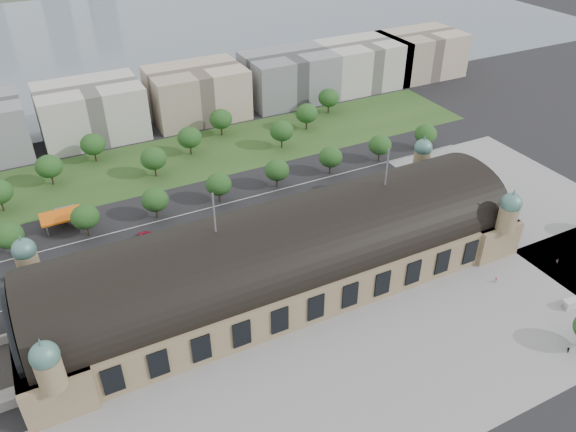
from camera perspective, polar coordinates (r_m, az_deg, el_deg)
name	(u,v)px	position (r m, az deg, el deg)	size (l,w,h in m)	color
ground	(283,283)	(172.94, -0.52, -6.81)	(900.00, 900.00, 0.00)	black
station	(283,256)	(166.49, -0.54, -4.11)	(150.00, 48.40, 44.30)	#8A7755
plaza_south	(395,371)	(150.66, 10.84, -15.23)	(190.00, 48.00, 0.12)	gray
plaza_east	(528,202)	(229.35, 23.16, 1.31)	(56.00, 100.00, 0.12)	gray
road_slab	(181,236)	(195.96, -10.78, -2.01)	(260.00, 26.00, 0.10)	black
grass_belt	(152,165)	(242.98, -13.67, 5.03)	(300.00, 45.00, 0.10)	#29491D
petrol_station	(64,215)	(213.44, -21.79, 0.13)	(14.00, 13.00, 5.05)	#D85A0C
lake	(93,37)	(435.04, -19.20, 16.77)	(700.00, 320.00, 0.08)	slate
office_3	(91,111)	(271.90, -19.35, 10.00)	(45.00, 32.00, 24.00)	#B7B5AE
office_4	(197,93)	(281.59, -9.24, 12.24)	(45.00, 32.00, 24.00)	#BDA894
office_5	(289,77)	(299.43, 0.07, 13.95)	(45.00, 32.00, 24.00)	gray
office_6	(362,64)	(321.35, 7.48, 15.05)	(45.00, 32.00, 24.00)	#B7B5AE
office_7	(420,54)	(344.61, 13.25, 15.74)	(45.00, 32.00, 24.00)	#BDA894
tree_row_2	(8,236)	(200.99, -26.55, -1.81)	(9.60, 9.60, 11.52)	#2D2116
tree_row_3	(85,217)	(200.83, -19.91, -0.09)	(9.60, 9.60, 11.52)	#2D2116
tree_row_4	(155,200)	(203.52, -13.36, 1.60)	(9.60, 9.60, 11.52)	#2D2116
tree_row_5	(219,184)	(208.95, -7.06, 3.20)	(9.60, 9.60, 11.52)	#2D2116
tree_row_6	(277,170)	(216.92, -1.13, 4.67)	(9.60, 9.60, 11.52)	#2D2116
tree_row_7	(331,157)	(227.15, 4.34, 5.98)	(9.60, 9.60, 11.52)	#2D2116
tree_row_8	(380,145)	(239.36, 9.33, 7.12)	(9.60, 9.60, 11.52)	#2D2116
tree_row_9	(426,134)	(253.26, 13.81, 8.10)	(9.60, 9.60, 11.52)	#2D2116
tree_belt_4	(49,166)	(237.22, -23.12, 4.66)	(10.40, 10.40, 12.48)	#2D2116
tree_belt_5	(93,144)	(249.15, -19.21, 6.89)	(10.40, 10.40, 12.48)	#2D2116
tree_belt_6	(154,158)	(230.42, -13.50, 5.70)	(10.40, 10.40, 12.48)	#2D2116
tree_belt_7	(189,137)	(245.05, -9.98, 7.86)	(10.40, 10.40, 12.48)	#2D2116
tree_belt_8	(221,119)	(260.81, -6.84, 9.75)	(10.40, 10.40, 12.48)	#2D2116
tree_belt_9	(282,131)	(247.40, -0.65, 8.64)	(10.40, 10.40, 12.48)	#2D2116
tree_belt_10	(307,113)	(265.20, 1.91, 10.38)	(10.40, 10.40, 12.48)	#2D2116
tree_belt_11	(329,98)	(283.66, 4.17, 11.88)	(10.40, 10.40, 12.48)	#2D2116
traffic_car_2	(34,286)	(187.38, -24.40, -6.45)	(2.39, 5.18, 1.44)	black
traffic_car_3	(145,233)	(198.79, -14.33, -1.73)	(1.85, 4.55, 1.32)	maroon
traffic_car_4	(205,233)	(194.82, -8.40, -1.74)	(1.59, 3.96, 1.35)	#16223F
traffic_car_5	(304,201)	(210.23, 1.66, 1.55)	(1.61, 4.62, 1.52)	slate
traffic_car_6	(391,182)	(226.29, 10.43, 3.46)	(2.51, 5.45, 1.51)	white
parked_car_0	(67,300)	(178.04, -21.57, -7.95)	(1.72, 4.94, 1.63)	black
parked_car_1	(54,304)	(178.20, -22.69, -8.27)	(2.24, 4.86, 1.35)	maroon
parked_car_2	(24,309)	(179.94, -25.26, -8.54)	(2.10, 5.16, 1.50)	#201A49
parked_car_3	(69,292)	(181.13, -21.40, -7.17)	(1.53, 3.79, 1.29)	#4F4F55
parked_car_4	(73,299)	(178.13, -21.03, -7.85)	(1.41, 4.05, 1.33)	white
parked_car_5	(160,273)	(180.04, -12.86, -5.64)	(2.40, 5.20, 1.44)	gray
parked_car_6	(139,271)	(182.45, -14.92, -5.41)	(1.85, 4.56, 1.32)	black
bus_west	(183,248)	(187.43, -10.58, -3.23)	(2.63, 11.23, 3.13)	red
bus_mid	(232,230)	(193.32, -5.75, -1.44)	(2.95, 12.60, 3.51)	silver
bus_east	(333,201)	(209.34, 4.56, 1.55)	(2.61, 11.15, 3.11)	beige
van_south	(572,304)	(183.43, 26.88, -7.94)	(6.40, 3.10, 2.68)	#B9B9BB
pedestrian_0	(496,280)	(183.92, 20.36, -6.13)	(0.85, 0.49, 1.73)	gray
pedestrian_2	(557,261)	(199.46, 25.67, -4.12)	(0.95, 0.55, 1.96)	gray
pedestrian_4	(568,350)	(168.57, 26.54, -12.12)	(1.19, 0.52, 1.85)	gray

